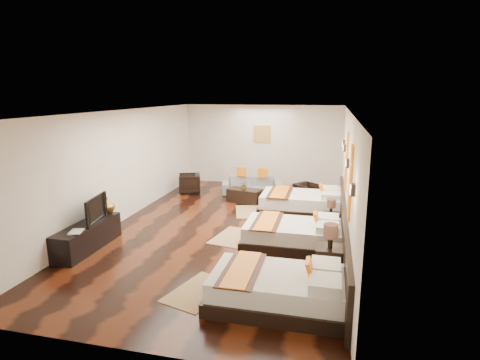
% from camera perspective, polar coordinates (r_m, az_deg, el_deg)
% --- Properties ---
extents(floor, '(5.50, 9.50, 0.01)m').
position_cam_1_polar(floor, '(9.53, -1.92, -6.99)').
color(floor, black).
rests_on(floor, ground).
extents(ceiling, '(5.50, 9.50, 0.01)m').
position_cam_1_polar(ceiling, '(8.98, -2.05, 10.08)').
color(ceiling, white).
rests_on(ceiling, floor).
extents(back_wall, '(5.50, 0.01, 2.80)m').
position_cam_1_polar(back_wall, '(13.73, 3.26, 5.13)').
color(back_wall, silver).
rests_on(back_wall, floor).
extents(left_wall, '(0.01, 9.50, 2.80)m').
position_cam_1_polar(left_wall, '(10.21, -17.05, 1.94)').
color(left_wall, silver).
rests_on(left_wall, floor).
extents(right_wall, '(0.01, 9.50, 2.80)m').
position_cam_1_polar(right_wall, '(8.85, 15.47, 0.43)').
color(right_wall, silver).
rests_on(right_wall, floor).
extents(headboard_panel, '(0.08, 6.60, 0.90)m').
position_cam_1_polar(headboard_panel, '(8.33, 14.98, -7.11)').
color(headboard_panel, black).
rests_on(headboard_panel, floor).
extents(bed_near, '(2.09, 1.32, 0.80)m').
position_cam_1_polar(bed_near, '(6.21, 5.68, -15.63)').
color(bed_near, black).
rests_on(bed_near, floor).
extents(bed_mid, '(2.09, 1.31, 0.80)m').
position_cam_1_polar(bed_mid, '(8.38, 7.91, -7.96)').
color(bed_mid, black).
rests_on(bed_mid, floor).
extents(bed_far, '(2.23, 1.40, 0.85)m').
position_cam_1_polar(bed_far, '(10.64, 9.18, -3.37)').
color(bed_far, black).
rests_on(bed_far, floor).
extents(nightstand_a, '(0.49, 0.49, 0.97)m').
position_cam_1_polar(nightstand_a, '(7.22, 13.02, -11.09)').
color(nightstand_a, black).
rests_on(nightstand_a, floor).
extents(nightstand_b, '(0.40, 0.40, 0.78)m').
position_cam_1_polar(nightstand_b, '(9.44, 13.15, -5.76)').
color(nightstand_b, black).
rests_on(nightstand_b, floor).
extents(jute_mat_near, '(1.07, 1.37, 0.01)m').
position_cam_1_polar(jute_mat_near, '(6.71, -6.06, -15.95)').
color(jute_mat_near, '#9B794F').
rests_on(jute_mat_near, floor).
extents(jute_mat_mid, '(0.97, 1.32, 0.01)m').
position_cam_1_polar(jute_mat_mid, '(8.92, -1.03, -8.35)').
color(jute_mat_mid, '#9B794F').
rests_on(jute_mat_mid, floor).
extents(jute_mat_far, '(1.03, 1.35, 0.01)m').
position_cam_1_polar(jute_mat_far, '(10.73, 1.44, -4.67)').
color(jute_mat_far, '#9B794F').
rests_on(jute_mat_far, floor).
extents(tv_console, '(0.50, 1.80, 0.55)m').
position_cam_1_polar(tv_console, '(8.80, -21.50, -7.71)').
color(tv_console, black).
rests_on(tv_console, floor).
extents(tv, '(0.28, 0.97, 0.55)m').
position_cam_1_polar(tv, '(8.72, -20.95, -4.02)').
color(tv, black).
rests_on(tv, tv_console).
extents(book, '(0.33, 0.38, 0.03)m').
position_cam_1_polar(book, '(8.30, -23.78, -7.02)').
color(book, black).
rests_on(book, tv_console).
extents(figurine, '(0.39, 0.39, 0.36)m').
position_cam_1_polar(figurine, '(9.28, -19.00, -3.51)').
color(figurine, brown).
rests_on(figurine, tv_console).
extents(sofa, '(2.04, 1.21, 0.56)m').
position_cam_1_polar(sofa, '(12.59, 1.76, -0.74)').
color(sofa, slate).
rests_on(sofa, floor).
extents(armchair_left, '(0.88, 0.87, 0.63)m').
position_cam_1_polar(armchair_left, '(12.78, -7.46, -0.48)').
color(armchair_left, black).
rests_on(armchair_left, floor).
extents(armchair_right, '(0.86, 0.85, 0.56)m').
position_cam_1_polar(armchair_right, '(11.83, 9.72, -1.80)').
color(armchair_right, black).
rests_on(armchair_right, floor).
extents(coffee_table, '(1.09, 0.71, 0.40)m').
position_cam_1_polar(coffee_table, '(11.62, 0.71, -2.29)').
color(coffee_table, black).
rests_on(coffee_table, floor).
extents(table_plant, '(0.27, 0.25, 0.26)m').
position_cam_1_polar(table_plant, '(11.55, 0.64, -0.71)').
color(table_plant, '#235C1E').
rests_on(table_plant, coffee_table).
extents(orange_panel_a, '(0.04, 0.40, 1.30)m').
position_cam_1_polar(orange_panel_a, '(6.93, 15.94, -0.41)').
color(orange_panel_a, '#D86014').
rests_on(orange_panel_a, right_wall).
extents(orange_panel_b, '(0.04, 0.40, 1.30)m').
position_cam_1_polar(orange_panel_b, '(9.08, 15.40, 2.68)').
color(orange_panel_b, '#D86014').
rests_on(orange_panel_b, right_wall).
extents(sconce_near, '(0.07, 0.12, 0.18)m').
position_cam_1_polar(sconce_near, '(5.82, 16.21, -1.36)').
color(sconce_near, black).
rests_on(sconce_near, right_wall).
extents(sconce_mid, '(0.07, 0.12, 0.18)m').
position_cam_1_polar(sconce_mid, '(7.97, 15.52, 2.41)').
color(sconce_mid, black).
rests_on(sconce_mid, right_wall).
extents(sconce_far, '(0.07, 0.12, 0.18)m').
position_cam_1_polar(sconce_far, '(10.15, 15.12, 4.57)').
color(sconce_far, black).
rests_on(sconce_far, right_wall).
extents(sconce_lounge, '(0.07, 0.12, 0.18)m').
position_cam_1_polar(sconce_lounge, '(11.04, 15.00, 5.21)').
color(sconce_lounge, black).
rests_on(sconce_lounge, right_wall).
extents(gold_artwork, '(0.60, 0.04, 0.60)m').
position_cam_1_polar(gold_artwork, '(13.66, 3.26, 6.79)').
color(gold_artwork, '#AD873F').
rests_on(gold_artwork, back_wall).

